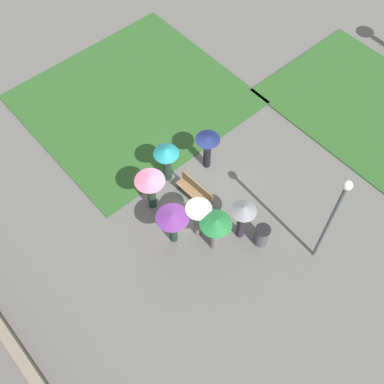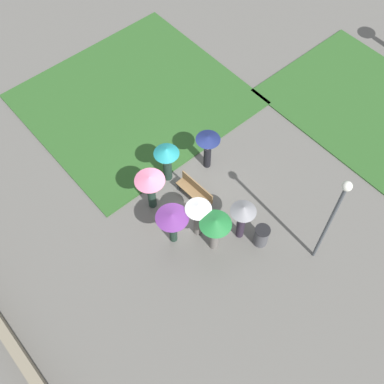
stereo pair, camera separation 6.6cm
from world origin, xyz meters
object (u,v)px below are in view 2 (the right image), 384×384
crowd_person_green (215,227)px  crowd_person_teal (167,158)px  park_bench (195,191)px  crowd_person_pink (150,184)px  trash_bin (261,236)px  crowd_person_grey (243,215)px  crowd_person_purple (172,220)px  lamp_post (334,214)px  crowd_person_navy (208,145)px  crowd_person_white (198,214)px

crowd_person_green → crowd_person_teal: crowd_person_green is taller
park_bench → crowd_person_pink: size_ratio=0.87×
crowd_person_teal → park_bench: bearing=-134.5°
trash_bin → crowd_person_grey: (-0.73, -0.37, 1.01)m
crowd_person_pink → crowd_person_purple: crowd_person_pink is taller
park_bench → crowd_person_green: (2.04, -0.86, 0.98)m
lamp_post → crowd_person_navy: lamp_post is taller
park_bench → crowd_person_navy: bearing=119.1°
crowd_person_green → crowd_person_white: (-0.84, -0.05, -0.14)m
crowd_person_teal → crowd_person_pink: bearing=154.0°
lamp_post → trash_bin: size_ratio=5.12×
crowd_person_white → crowd_person_pink: crowd_person_pink is taller
park_bench → trash_bin: (3.06, 0.55, 0.00)m
lamp_post → trash_bin: (-1.67, -1.11, -2.57)m
crowd_person_grey → crowd_person_purple: crowd_person_grey is taller
trash_bin → crowd_person_pink: (-3.91, -2.03, 0.97)m
park_bench → crowd_person_navy: crowd_person_navy is taller
trash_bin → crowd_person_white: crowd_person_white is taller
lamp_post → crowd_person_white: (-3.54, -2.58, -1.74)m
trash_bin → crowd_person_navy: 4.13m
crowd_person_green → crowd_person_teal: (-3.50, 0.67, -0.10)m
crowd_person_grey → crowd_person_purple: (-1.49, -2.00, -0.04)m
park_bench → crowd_person_pink: bearing=-122.5°
crowd_person_pink → crowd_person_green: bearing=150.1°
lamp_post → crowd_person_navy: bearing=-177.5°
park_bench → crowd_person_white: size_ratio=0.89×
crowd_person_navy → crowd_person_white: (2.09, -2.33, -0.03)m
lamp_post → crowd_person_white: size_ratio=2.53×
crowd_person_teal → crowd_person_purple: 2.83m
crowd_person_teal → lamp_post: bearing=-125.1°
crowd_person_white → crowd_person_navy: bearing=31.5°
crowd_person_teal → crowd_person_white: size_ratio=0.99×
crowd_person_white → lamp_post: bearing=-64.2°
trash_bin → crowd_person_purple: bearing=-133.1°
park_bench → crowd_person_grey: (2.34, 0.18, 1.02)m
crowd_person_green → lamp_post: bearing=82.3°
park_bench → crowd_person_teal: 1.71m
trash_bin → crowd_person_green: crowd_person_green is taller
lamp_post → crowd_person_purple: 5.46m
crowd_person_teal → crowd_person_navy: crowd_person_navy is taller
crowd_person_grey → crowd_person_purple: bearing=81.7°
lamp_post → crowd_person_pink: 6.60m
crowd_person_white → crowd_person_purple: size_ratio=1.03×
crowd_person_green → crowd_person_grey: size_ratio=0.95×
crowd_person_navy → crowd_person_pink: 2.90m
crowd_person_green → crowd_person_white: crowd_person_green is taller
crowd_person_grey → crowd_person_purple: size_ratio=1.10×
trash_bin → crowd_person_teal: crowd_person_teal is taller
park_bench → crowd_person_navy: (-0.88, 1.42, 0.86)m
crowd_person_pink → crowd_person_navy: bearing=-131.2°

